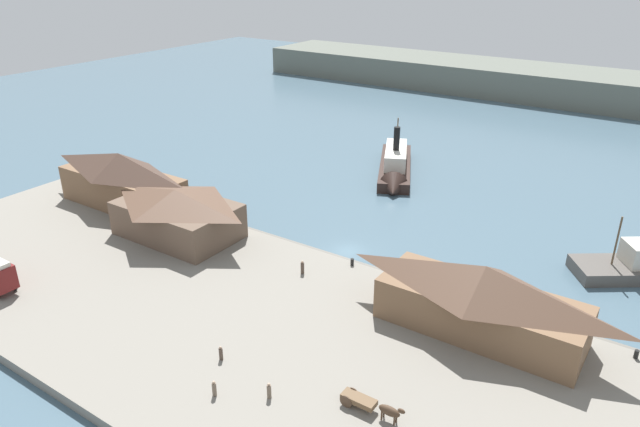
{
  "coord_description": "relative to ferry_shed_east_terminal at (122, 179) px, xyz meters",
  "views": [
    {
      "loc": [
        36.77,
        -61.42,
        37.78
      ],
      "look_at": [
        -7.81,
        4.73,
        2.0
      ],
      "focal_mm": 32.89,
      "sensor_mm": 36.0,
      "label": 1
    }
  ],
  "objects": [
    {
      "name": "ground_plane",
      "position": [
        35.97,
        8.31,
        -5.57
      ],
      "size": [
        320.0,
        320.0,
        0.0
      ],
      "primitive_type": "plane",
      "color": "#476070"
    },
    {
      "name": "quay_promenade",
      "position": [
        35.97,
        -13.69,
        -4.97
      ],
      "size": [
        110.0,
        36.0,
        1.2
      ],
      "primitive_type": "cube",
      "color": "gray",
      "rests_on": "ground"
    },
    {
      "name": "seawall_edge",
      "position": [
        35.97,
        4.71,
        -5.07
      ],
      "size": [
        110.0,
        0.8,
        1.0
      ],
      "primitive_type": "cube",
      "color": "#666159",
      "rests_on": "ground"
    },
    {
      "name": "ferry_shed_east_terminal",
      "position": [
        0.0,
        0.0,
        0.0
      ],
      "size": [
        21.78,
        7.7,
        8.61
      ],
      "color": "brown",
      "rests_on": "quay_promenade"
    },
    {
      "name": "ferry_shed_west_terminal",
      "position": [
        14.87,
        -2.69,
        -0.88
      ],
      "size": [
        16.87,
        10.75,
        6.88
      ],
      "color": "brown",
      "rests_on": "quay_promenade"
    },
    {
      "name": "ferry_shed_customs_shed",
      "position": [
        57.88,
        -1.23,
        -0.43
      ],
      "size": [
        21.41,
        8.14,
        7.76
      ],
      "color": "brown",
      "rests_on": "quay_promenade"
    },
    {
      "name": "horse_cart",
      "position": [
        54.36,
        -18.08,
        -3.44
      ],
      "size": [
        6.01,
        1.34,
        1.87
      ],
      "color": "brown",
      "rests_on": "quay_promenade"
    },
    {
      "name": "pedestrian_near_east_shed",
      "position": [
        38.71,
        -19.93,
        -3.66
      ],
      "size": [
        0.39,
        0.39,
        1.57
      ],
      "color": "#4C3D33",
      "rests_on": "quay_promenade"
    },
    {
      "name": "pedestrian_near_west_shed",
      "position": [
        41.71,
        -24.04,
        -3.64
      ],
      "size": [
        0.4,
        0.4,
        1.61
      ],
      "color": "#6B5B4C",
      "rests_on": "quay_promenade"
    },
    {
      "name": "pedestrian_walking_west",
      "position": [
        35.54,
        -1.8,
        -3.56
      ],
      "size": [
        0.44,
        0.44,
        1.79
      ],
      "color": "#4C3D33",
      "rests_on": "quay_promenade"
    },
    {
      "name": "pedestrian_standing_center",
      "position": [
        45.98,
        -21.53,
        -3.63
      ],
      "size": [
        0.4,
        0.4,
        1.63
      ],
      "color": "#6B5B4C",
      "rests_on": "quay_promenade"
    },
    {
      "name": "mooring_post_east",
      "position": [
        39.56,
        3.48,
        -3.92
      ],
      "size": [
        0.44,
        0.44,
        0.9
      ],
      "primitive_type": "cylinder",
      "color": "black",
      "rests_on": "quay_promenade"
    },
    {
      "name": "mooring_post_west",
      "position": [
        72.38,
        3.04,
        -3.92
      ],
      "size": [
        0.44,
        0.44,
        0.9
      ],
      "primitive_type": "cylinder",
      "color": "black",
      "rests_on": "quay_promenade"
    },
    {
      "name": "ferry_outer_harbor",
      "position": [
        27.74,
        38.15,
        -3.91
      ],
      "size": [
        15.35,
        24.35,
        10.55
      ],
      "color": "black",
      "rests_on": "ground"
    },
    {
      "name": "far_headland",
      "position": [
        35.97,
        118.31,
        -1.57
      ],
      "size": [
        180.0,
        24.0,
        8.0
      ],
      "primitive_type": "cube",
      "color": "#60665B",
      "rests_on": "ground"
    }
  ]
}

